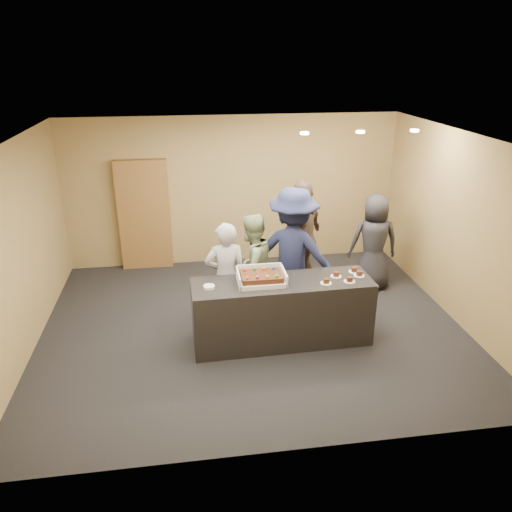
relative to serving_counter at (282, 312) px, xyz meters
name	(u,v)px	position (x,y,z in m)	size (l,w,h in m)	color
room	(252,239)	(-0.34, 0.47, 0.90)	(6.04, 6.00, 2.70)	black
serving_counter	(282,312)	(0.00, 0.00, 0.00)	(2.40, 0.70, 0.90)	black
storage_cabinet	(144,215)	(-1.95, 2.88, 0.55)	(0.90, 0.15, 1.99)	brown
cake_box	(261,279)	(-0.28, 0.02, 0.49)	(0.62, 0.43, 0.18)	white
sheet_cake	(261,276)	(-0.28, 0.00, 0.55)	(0.53, 0.37, 0.11)	#381B0C
plate_stack	(209,287)	(-0.97, -0.05, 0.47)	(0.15, 0.15, 0.04)	white
slice_a	(326,282)	(0.55, -0.14, 0.47)	(0.15, 0.15, 0.07)	white
slice_b	(336,275)	(0.75, 0.05, 0.47)	(0.15, 0.15, 0.07)	white
slice_c	(349,280)	(0.87, -0.13, 0.47)	(0.15, 0.15, 0.07)	white
slice_d	(354,270)	(1.04, 0.16, 0.47)	(0.15, 0.15, 0.07)	white
slice_e	(359,274)	(1.06, 0.03, 0.47)	(0.15, 0.15, 0.07)	white
person_server_grey	(226,277)	(-0.71, 0.45, 0.35)	(0.58, 0.38, 1.60)	#9A9A9F
person_sage_man	(251,267)	(-0.30, 0.77, 0.35)	(0.77, 0.60, 1.59)	#8EA071
person_navy_man	(293,254)	(0.30, 0.73, 0.53)	(1.27, 0.73, 1.96)	#181D3C
person_brown_extra	(303,238)	(0.62, 1.47, 0.50)	(1.11, 0.46, 1.89)	brown
person_dark_suit	(374,242)	(1.81, 1.44, 0.36)	(0.79, 0.52, 1.62)	#232227
ceiling_spotlights	(360,132)	(1.26, 0.97, 2.22)	(1.72, 0.12, 0.03)	#FFEAC6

